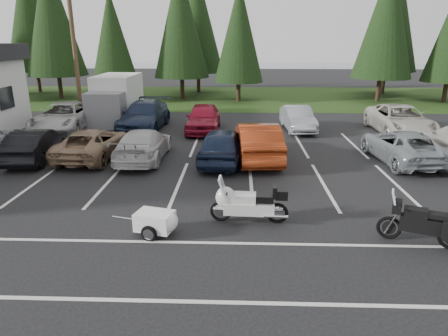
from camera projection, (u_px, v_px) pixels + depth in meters
ground at (238, 194)px, 13.90m from camera, size 120.00×120.00×0.00m
grass_strip at (238, 97)px, 36.70m from camera, size 80.00×16.00×0.01m
lake_water at (263, 71)px, 66.03m from camera, size 70.00×50.00×0.02m
utility_pole at (74, 47)px, 24.18m from camera, size 1.60×0.26×9.00m
box_truck at (114, 99)px, 25.60m from camera, size 2.40×5.60×2.90m
stall_markings at (238, 175)px, 15.80m from camera, size 32.00×16.00×0.01m
conifer_2 at (51, 16)px, 33.95m from camera, size 5.10×5.10×11.89m
conifer_3 at (112, 37)px, 32.95m from camera, size 3.87×3.87×9.02m
conifer_4 at (180, 21)px, 33.80m from camera, size 4.80×4.80×11.17m
conifer_5 at (239, 32)px, 32.68m from camera, size 4.14×4.14×9.63m
conifer_6 at (387, 18)px, 32.42m from camera, size 4.93×4.93×11.48m
conifer_back_a at (30, 16)px, 38.00m from camera, size 5.28×5.28×12.30m
conifer_back_b at (197, 21)px, 38.07m from camera, size 4.97×4.97×11.58m
conifer_back_c at (392, 12)px, 36.57m from camera, size 5.50×5.50×12.81m
car_near_1 at (36, 144)px, 17.65m from camera, size 1.88×4.40×1.41m
car_near_2 at (93, 143)px, 17.99m from camera, size 2.40×4.90×1.34m
car_near_3 at (143, 145)px, 17.70m from camera, size 1.96×4.76×1.38m
car_near_4 at (223, 145)px, 17.30m from camera, size 2.20×4.64×1.53m
car_near_5 at (258, 141)px, 17.69m from camera, size 2.10×5.15×1.66m
car_near_6 at (402, 146)px, 17.45m from camera, size 2.70×5.14×1.38m
car_far_0 at (64, 117)px, 23.36m from camera, size 2.94×5.88×1.60m
car_far_1 at (144, 116)px, 23.61m from camera, size 2.48×5.69×1.63m
car_far_2 at (203, 118)px, 23.10m from camera, size 1.88×4.64×1.58m
car_far_3 at (298, 119)px, 23.38m from camera, size 1.78×4.31×1.39m
car_far_4 at (400, 120)px, 22.51m from camera, size 2.71×5.75×1.59m
touring_motorcycle at (249, 200)px, 11.59m from camera, size 2.57×0.92×1.40m
cargo_trailer at (155, 223)px, 10.97m from camera, size 1.62×1.16×0.67m
adventure_motorcycle at (421, 219)px, 10.34m from camera, size 2.49×1.60×1.43m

